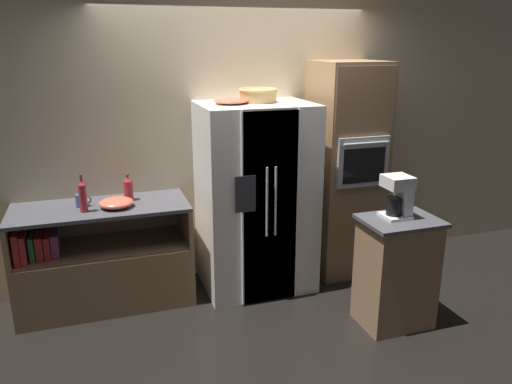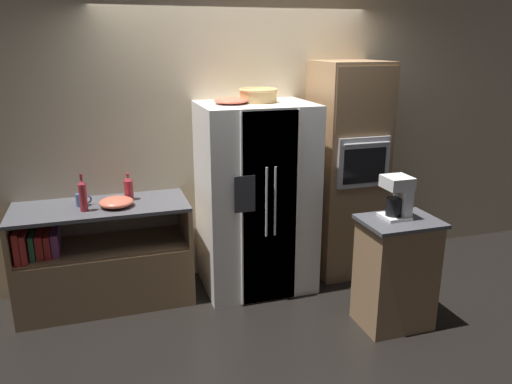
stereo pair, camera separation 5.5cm
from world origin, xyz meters
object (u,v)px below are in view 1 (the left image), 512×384
object	(u,v)px
fruit_bowl	(231,101)
coffee_maker	(399,195)
wicker_basket	(258,95)
wall_oven	(345,170)
refrigerator	(256,198)
bottle_tall	(128,188)
mixing_bowl	(116,203)
mug	(82,200)
bottle_short	(83,196)

from	to	relation	value
fruit_bowl	coffee_maker	distance (m)	1.58
wicker_basket	wall_oven	bearing A→B (deg)	0.36
wicker_basket	refrigerator	bearing A→B (deg)	-121.65
wicker_basket	bottle_tall	distance (m)	1.38
wall_oven	wicker_basket	bearing A→B (deg)	-179.64
refrigerator	wicker_basket	size ratio (longest dim) A/B	5.05
wall_oven	mixing_bowl	distance (m)	2.15
mug	mixing_bowl	xyz separation A→B (m)	(0.27, -0.11, -0.01)
wall_oven	coffee_maker	world-z (taller)	wall_oven
wicker_basket	bottle_tall	xyz separation A→B (m)	(-1.14, 0.11, -0.77)
wicker_basket	mixing_bowl	distance (m)	1.51
mixing_bowl	fruit_bowl	bearing A→B (deg)	0.53
bottle_short	refrigerator	bearing A→B (deg)	1.32
refrigerator	bottle_short	distance (m)	1.48
refrigerator	fruit_bowl	size ratio (longest dim) A/B	5.86
wall_oven	bottle_short	size ratio (longest dim) A/B	6.52
wall_oven	bottle_short	world-z (taller)	wall_oven
wall_oven	mug	xyz separation A→B (m)	(-2.42, 0.05, -0.08)
fruit_bowl	bottle_tall	xyz separation A→B (m)	(-0.88, 0.16, -0.73)
refrigerator	wicker_basket	world-z (taller)	wicker_basket
wicker_basket	fruit_bowl	distance (m)	0.27
bottle_tall	mixing_bowl	bearing A→B (deg)	-124.47
refrigerator	mixing_bowl	bearing A→B (deg)	179.89
refrigerator	mixing_bowl	distance (m)	1.22
refrigerator	coffee_maker	size ratio (longest dim) A/B	5.11
mixing_bowl	bottle_tall	bearing A→B (deg)	55.53
refrigerator	bottle_short	xyz separation A→B (m)	(-1.47, -0.03, 0.17)
fruit_bowl	coffee_maker	bearing A→B (deg)	-42.58
bottle_tall	mixing_bowl	world-z (taller)	bottle_tall
wall_oven	coffee_maker	xyz separation A→B (m)	(-0.09, -1.03, 0.06)
fruit_bowl	bottle_tall	size ratio (longest dim) A/B	1.24
fruit_bowl	bottle_short	distance (m)	1.44
bottle_short	mug	xyz separation A→B (m)	(-0.02, 0.15, -0.08)
refrigerator	bottle_tall	world-z (taller)	refrigerator
wicker_basket	bottle_short	world-z (taller)	wicker_basket
fruit_bowl	mug	world-z (taller)	fruit_bowl
mug	fruit_bowl	bearing A→B (deg)	-4.64
wall_oven	mug	distance (m)	2.42
bottle_short	wall_oven	bearing A→B (deg)	2.46
fruit_bowl	bottle_short	world-z (taller)	fruit_bowl
refrigerator	fruit_bowl	bearing A→B (deg)	177.01
wicker_basket	fruit_bowl	bearing A→B (deg)	-168.67
wicker_basket	mug	world-z (taller)	wicker_basket
mixing_bowl	coffee_maker	xyz separation A→B (m)	(2.06, -0.96, 0.15)
wicker_basket	coffee_maker	bearing A→B (deg)	-52.08
bottle_short	mug	world-z (taller)	bottle_short
refrigerator	fruit_bowl	world-z (taller)	fruit_bowl
bottle_tall	mixing_bowl	distance (m)	0.21
coffee_maker	fruit_bowl	bearing A→B (deg)	137.42
mug	wicker_basket	bearing A→B (deg)	-1.90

